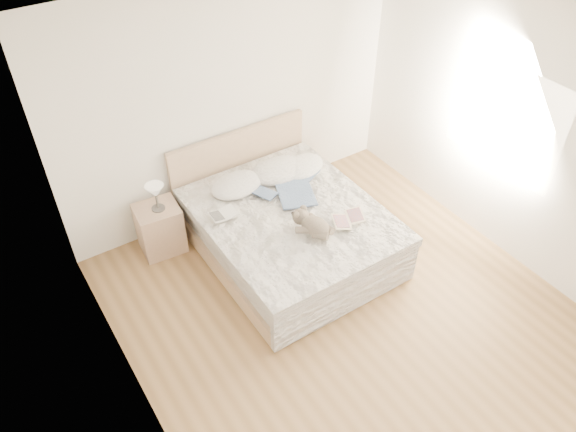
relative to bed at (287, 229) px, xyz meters
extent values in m
cube|color=brown|center=(0.00, -1.19, -0.31)|extent=(4.00, 4.50, 0.00)
cube|color=white|center=(0.00, -1.19, 2.39)|extent=(4.00, 4.50, 0.00)
cube|color=white|center=(0.00, 1.06, 1.04)|extent=(4.00, 0.02, 2.70)
cube|color=white|center=(-2.00, -1.19, 1.04)|extent=(0.02, 4.50, 2.70)
cube|color=white|center=(2.00, -1.19, 1.04)|extent=(0.02, 4.50, 2.70)
cube|color=white|center=(1.99, -0.89, 1.14)|extent=(0.02, 1.30, 1.10)
cube|color=tan|center=(0.00, -0.04, -0.21)|extent=(1.68, 2.08, 0.20)
cube|color=silver|center=(0.00, -0.04, 0.04)|extent=(1.60, 2.00, 0.30)
cube|color=silver|center=(0.00, -0.09, 0.23)|extent=(1.72, 2.05, 0.10)
cube|color=tan|center=(0.00, 1.00, 0.19)|extent=(1.70, 0.06, 1.00)
cube|color=tan|center=(-1.12, 0.77, -0.03)|extent=(0.48, 0.44, 0.56)
cylinder|color=#494440|center=(-1.10, 0.75, 0.26)|extent=(0.14, 0.14, 0.02)
cylinder|color=#433E38|center=(-1.10, 0.75, 0.37)|extent=(0.03, 0.03, 0.19)
cone|color=silver|center=(-1.10, 0.75, 0.49)|extent=(0.24, 0.24, 0.14)
ellipsoid|color=white|center=(-0.27, 0.57, 0.33)|extent=(0.64, 0.48, 0.18)
ellipsoid|color=silver|center=(0.25, 0.54, 0.33)|extent=(0.67, 0.48, 0.20)
ellipsoid|color=white|center=(0.52, 0.46, 0.33)|extent=(0.63, 0.52, 0.16)
cube|color=white|center=(-0.62, 0.22, 0.32)|extent=(0.29, 0.20, 0.02)
cube|color=#F7E8C9|center=(0.40, -0.52, 0.32)|extent=(0.42, 0.36, 0.02)
camera|label=1|loc=(-2.43, -3.74, 4.00)|focal=35.00mm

